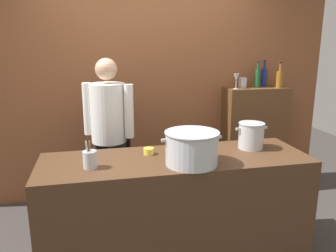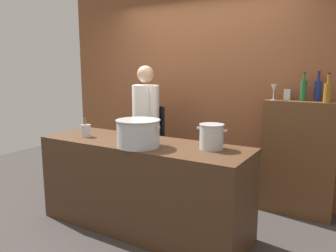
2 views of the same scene
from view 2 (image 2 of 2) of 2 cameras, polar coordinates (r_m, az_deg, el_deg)
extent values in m
plane|color=#383330|center=(3.53, -4.36, -17.23)|extent=(8.00, 8.00, 0.00)
cube|color=brown|center=(4.36, 6.22, 8.38)|extent=(4.40, 0.10, 3.00)
cube|color=#472D1C|center=(3.35, -4.46, -10.37)|extent=(2.17, 0.70, 0.90)
cube|color=brown|center=(3.90, 22.01, -5.24)|extent=(0.76, 0.32, 1.28)
cylinder|color=black|center=(4.15, -3.17, -6.78)|extent=(0.14, 0.14, 0.84)
cylinder|color=black|center=(4.32, -4.41, -6.12)|extent=(0.14, 0.14, 0.84)
cylinder|color=white|center=(4.10, -3.92, 3.14)|extent=(0.34, 0.34, 0.58)
cube|color=black|center=(4.21, -1.70, 0.04)|extent=(0.27, 0.16, 0.52)
cylinder|color=white|center=(3.90, -2.45, 3.24)|extent=(0.09, 0.09, 0.52)
cylinder|color=white|center=(4.29, -5.26, 3.81)|extent=(0.09, 0.09, 0.52)
sphere|color=tan|center=(4.07, -3.99, 9.09)|extent=(0.21, 0.21, 0.21)
cylinder|color=#B7BABF|center=(3.02, -5.25, -1.34)|extent=(0.40, 0.40, 0.25)
cylinder|color=#B7BABF|center=(3.00, -5.29, 1.04)|extent=(0.41, 0.41, 0.01)
cube|color=#B7BABF|center=(3.14, -8.47, 0.48)|extent=(0.04, 0.02, 0.02)
cube|color=#B7BABF|center=(2.88, -1.80, -0.24)|extent=(0.04, 0.02, 0.02)
cylinder|color=#B7BABF|center=(2.95, 7.65, -1.92)|extent=(0.22, 0.22, 0.22)
cylinder|color=#B7BABF|center=(2.93, 7.70, 0.26)|extent=(0.22, 0.22, 0.01)
cube|color=#B7BABF|center=(2.99, 5.47, -0.36)|extent=(0.04, 0.02, 0.02)
cube|color=#B7BABF|center=(2.89, 9.97, -0.81)|extent=(0.04, 0.02, 0.02)
cylinder|color=#B7BABF|center=(3.58, -14.23, -0.79)|extent=(0.10, 0.10, 0.13)
cylinder|color=#B7BABF|center=(3.56, -14.69, 0.00)|extent=(0.03, 0.02, 0.20)
cylinder|color=#262626|center=(3.57, -14.38, 0.10)|extent=(0.02, 0.05, 0.20)
cylinder|color=olive|center=(3.57, -14.23, 0.00)|extent=(0.01, 0.03, 0.19)
cylinder|color=yellow|center=(3.44, -6.08, -1.62)|extent=(0.09, 0.09, 0.05)
cylinder|color=navy|center=(3.86, 24.83, 5.61)|extent=(0.07, 0.07, 0.21)
cylinder|color=navy|center=(3.85, 25.00, 7.85)|extent=(0.02, 0.02, 0.09)
cylinder|color=black|center=(3.85, 25.05, 8.62)|extent=(0.03, 0.03, 0.01)
cylinder|color=#1E592D|center=(3.79, 22.70, 5.75)|extent=(0.07, 0.07, 0.22)
cylinder|color=#1E592D|center=(3.79, 22.84, 7.95)|extent=(0.02, 0.02, 0.07)
cylinder|color=black|center=(3.78, 22.89, 8.61)|extent=(0.03, 0.03, 0.01)
cylinder|color=#8C5919|center=(3.68, 26.25, 5.21)|extent=(0.08, 0.08, 0.19)
cylinder|color=#8C5919|center=(3.67, 26.42, 7.45)|extent=(0.03, 0.03, 0.09)
cylinder|color=black|center=(3.67, 26.48, 8.28)|extent=(0.03, 0.03, 0.01)
cylinder|color=silver|center=(3.79, 18.00, 4.42)|extent=(0.06, 0.06, 0.01)
cylinder|color=silver|center=(3.78, 18.03, 5.11)|extent=(0.01, 0.01, 0.09)
cone|color=silver|center=(3.78, 18.10, 6.39)|extent=(0.07, 0.07, 0.08)
cube|color=#B2B2B7|center=(3.86, 20.27, 5.22)|extent=(0.07, 0.07, 0.12)
camera|label=1|loc=(2.47, -58.80, 9.84)|focal=36.07mm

